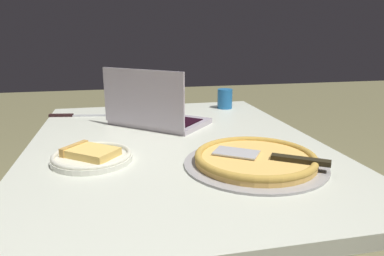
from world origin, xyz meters
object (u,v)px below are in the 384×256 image
(laptop, at_px, (155,114))
(pizza_plate, at_px, (92,156))
(dining_table, at_px, (175,165))
(pizza_tray, at_px, (255,159))
(table_knife, at_px, (72,115))
(drink_cup, at_px, (225,99))

(laptop, distance_m, pizza_plate, 0.39)
(dining_table, bearing_deg, laptop, 10.90)
(dining_table, height_order, pizza_tray, pizza_tray)
(table_knife, bearing_deg, dining_table, -140.09)
(dining_table, xyz_separation_m, pizza_plate, (-0.12, 0.24, 0.09))
(laptop, height_order, pizza_plate, laptop)
(pizza_plate, height_order, pizza_tray, pizza_plate)
(laptop, relative_size, drink_cup, 4.54)
(dining_table, relative_size, drink_cup, 13.66)
(laptop, height_order, table_knife, laptop)
(pizza_tray, xyz_separation_m, drink_cup, (0.69, -0.13, 0.03))
(drink_cup, bearing_deg, dining_table, 146.00)
(pizza_tray, relative_size, drink_cup, 4.26)
(table_knife, relative_size, drink_cup, 2.64)
(laptop, height_order, pizza_tray, laptop)
(pizza_plate, bearing_deg, drink_cup, -43.83)
(dining_table, height_order, table_knife, table_knife)
(laptop, relative_size, pizza_tray, 1.07)
(pizza_tray, bearing_deg, dining_table, 34.96)
(pizza_tray, bearing_deg, drink_cup, -10.82)
(dining_table, relative_size, table_knife, 5.17)
(dining_table, xyz_separation_m, drink_cup, (0.44, -0.30, 0.12))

